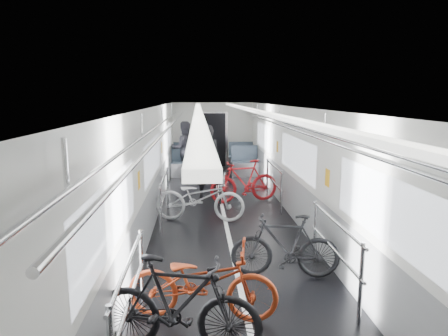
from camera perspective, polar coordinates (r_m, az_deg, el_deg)
The scene contains 9 objects.
car_shell at distance 9.95m, azimuth -0.48°, elevation 1.58°, with size 3.02×14.01×2.41m.
bike_left_near at distance 4.87m, azimuth -3.14°, elevation -15.93°, with size 0.62×1.79×0.94m, color #A23214.
bike_left_mid at distance 4.32m, azimuth -6.54°, elevation -18.84°, with size 0.49×1.73×1.04m, color black.
bike_left_far at distance 8.48m, azimuth -3.51°, elevation -4.26°, with size 0.67×1.91×1.00m, color #BBBDC1.
bike_right_near at distance 5.97m, azimuth 8.72°, elevation -10.93°, with size 0.45×1.58×0.95m, color black.
bike_right_far at distance 9.96m, azimuth 2.90°, elevation -1.90°, with size 0.50×1.77×1.06m, color #B3161A.
bike_aisle at distance 10.32m, azimuth -0.47°, elevation -1.98°, with size 0.58×1.68×0.88m, color black.
person_standing at distance 10.31m, azimuth -2.43°, elevation 0.94°, with size 0.70×0.46×1.92m, color black.
person_seated at distance 13.40m, azimuth -5.69°, elevation 2.79°, with size 0.88×0.69×1.81m, color #2E2D35.
Camera 1 is at (-0.56, -8.04, 2.61)m, focal length 32.00 mm.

